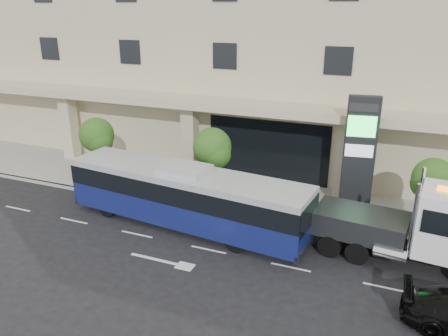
# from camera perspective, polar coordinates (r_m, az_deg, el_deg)

# --- Properties ---
(ground) EXTENTS (120.00, 120.00, 0.00)m
(ground) POSITION_cam_1_polar(r_m,az_deg,el_deg) (22.38, -0.44, -8.80)
(ground) COLOR black
(ground) RESTS_ON ground
(sidewalk) EXTENTS (120.00, 6.00, 0.15)m
(sidewalk) POSITION_cam_1_polar(r_m,az_deg,el_deg) (26.55, 3.70, -3.78)
(sidewalk) COLOR gray
(sidewalk) RESTS_ON ground
(curb) EXTENTS (120.00, 0.30, 0.15)m
(curb) POSITION_cam_1_polar(r_m,az_deg,el_deg) (23.99, 1.40, -6.49)
(curb) COLOR gray
(curb) RESTS_ON ground
(convention_center) EXTENTS (60.00, 17.60, 20.00)m
(convention_center) POSITION_cam_1_polar(r_m,az_deg,el_deg) (34.33, 9.96, 18.47)
(convention_center) COLOR #C4B693
(convention_center) RESTS_ON ground
(tree_left) EXTENTS (2.27, 2.20, 4.22)m
(tree_left) POSITION_cam_1_polar(r_m,az_deg,el_deg) (28.90, -16.23, 3.86)
(tree_left) COLOR #422B19
(tree_left) RESTS_ON sidewalk
(tree_mid) EXTENTS (2.28, 2.20, 4.38)m
(tree_mid) POSITION_cam_1_polar(r_m,az_deg,el_deg) (24.84, -1.50, 2.41)
(tree_mid) COLOR #422B19
(tree_mid) RESTS_ON sidewalk
(tree_right) EXTENTS (2.10, 2.00, 4.04)m
(tree_right) POSITION_cam_1_polar(r_m,az_deg,el_deg) (23.11, 25.67, -1.65)
(tree_right) COLOR #422B19
(tree_right) RESTS_ON sidewalk
(city_bus) EXTENTS (13.45, 4.16, 3.35)m
(city_bus) POSITION_cam_1_polar(r_m,az_deg,el_deg) (22.72, -5.04, -3.61)
(city_bus) COLOR black
(city_bus) RESTS_ON ground
(tow_truck) EXTENTS (9.48, 3.18, 4.30)m
(tow_truck) POSITION_cam_1_polar(r_m,az_deg,el_deg) (20.92, 24.14, -7.45)
(tow_truck) COLOR #2D3033
(tow_truck) RESTS_ON ground
(signage_pylon) EXTENTS (1.70, 0.84, 6.53)m
(signage_pylon) POSITION_cam_1_polar(r_m,az_deg,el_deg) (24.18, 17.20, 1.48)
(signage_pylon) COLOR black
(signage_pylon) RESTS_ON sidewalk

